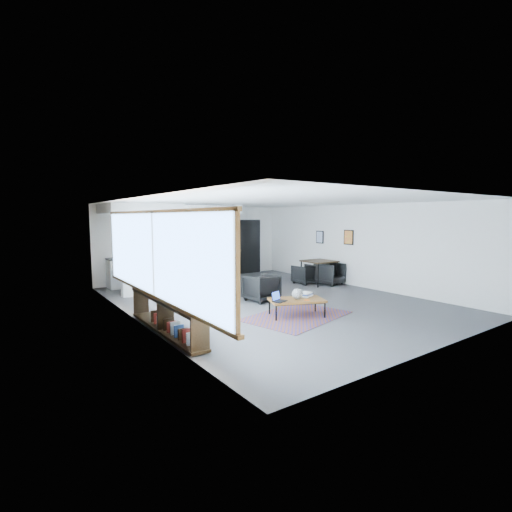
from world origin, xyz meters
TOP-DOWN VIEW (x-y plane):
  - room at (0.00, 0.00)m, footprint 7.02×9.02m
  - window at (-3.46, -0.90)m, footprint 0.10×5.95m
  - console at (-3.30, -1.05)m, footprint 0.35×3.00m
  - kitchenette at (-1.20, 3.71)m, footprint 4.20×1.96m
  - doorway at (2.30, 4.42)m, footprint 1.10×0.12m
  - track_light at (-0.59, 2.20)m, footprint 1.60×0.07m
  - wall_art_lower at (3.47, 0.40)m, footprint 0.03×0.38m
  - wall_art_upper at (3.47, 1.70)m, footprint 0.03×0.34m
  - kilim_rug at (-0.49, -1.58)m, footprint 2.60×2.06m
  - coffee_table at (-0.49, -1.58)m, footprint 1.35×1.05m
  - laptop at (-0.97, -1.50)m, footprint 0.36×0.32m
  - ceramic_pot at (-0.50, -1.61)m, footprint 0.24×0.24m
  - book_stack at (-0.14, -1.48)m, footprint 0.38×0.34m
  - coaster at (-0.38, -1.80)m, footprint 0.15×0.15m
  - armchair_left at (-1.56, 0.81)m, footprint 1.01×0.98m
  - armchair_right at (-0.24, 0.12)m, footprint 0.82×0.77m
  - floor_lamp at (-0.70, 1.56)m, footprint 0.57×0.57m
  - dining_table at (2.76, 0.99)m, footprint 0.97×0.97m
  - dining_chair_near at (3.00, 0.74)m, footprint 0.75×0.72m
  - dining_chair_far at (2.45, 1.33)m, footprint 0.60×0.56m
  - microwave at (-0.49, 4.15)m, footprint 0.59×0.34m

SIDE VIEW (x-z plane):
  - kilim_rug at x=-0.49m, z-range 0.00..0.01m
  - dining_chair_far at x=2.45m, z-range 0.00..0.59m
  - console at x=-3.30m, z-range -0.07..0.73m
  - dining_chair_near at x=3.00m, z-range 0.00..0.67m
  - coffee_table at x=-0.49m, z-range 0.17..0.56m
  - armchair_right at x=-0.24m, z-range 0.00..0.78m
  - coaster at x=-0.38m, z-range 0.39..0.40m
  - armchair_left at x=-1.56m, z-range 0.00..0.82m
  - book_stack at x=-0.14m, z-range 0.39..0.48m
  - laptop at x=-0.97m, z-range 0.35..0.56m
  - ceramic_pot at x=-0.50m, z-range 0.39..0.63m
  - dining_table at x=2.76m, z-range 0.32..1.11m
  - doorway at x=2.30m, z-range 0.00..2.15m
  - microwave at x=-0.49m, z-range 0.93..1.33m
  - floor_lamp at x=-0.70m, z-range 0.55..2.04m
  - room at x=0.00m, z-range -0.01..2.61m
  - kitchenette at x=-1.20m, z-range 0.08..2.68m
  - window at x=-3.46m, z-range 0.63..2.29m
  - wall_art_upper at x=3.47m, z-range 1.28..1.72m
  - wall_art_lower at x=3.47m, z-range 1.31..1.79m
  - track_light at x=-0.59m, z-range 2.45..2.60m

